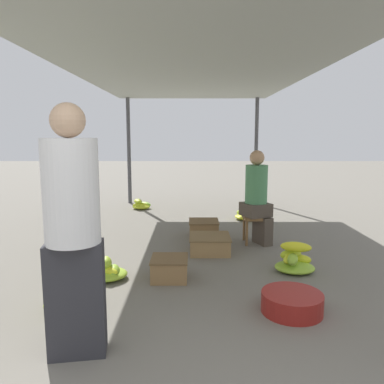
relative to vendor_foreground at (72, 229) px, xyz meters
The scene contains 15 objects.
canopy_post_back_left 5.85m from the vendor_foreground, 95.88° to the left, with size 0.08×0.08×2.28m, color #4C4C51.
canopy_post_back_right 6.21m from the vendor_foreground, 69.48° to the left, with size 0.08×0.08×2.28m, color #4C4C51.
canopy_tarp 3.28m from the vendor_foreground, 74.53° to the left, with size 3.17×6.33×0.04m, color #9EA399.
vendor_foreground is the anchor object (origin of this frame).
stool 3.19m from the vendor_foreground, 58.19° to the left, with size 0.34×0.34×0.38m.
vendor_seated 3.15m from the vendor_foreground, 57.86° to the left, with size 0.45×0.45×1.28m.
basin_black 1.90m from the vendor_foreground, 20.35° to the left, with size 0.51×0.51×0.17m.
banana_pile_left_0 1.06m from the vendor_foreground, 112.73° to the left, with size 0.46×0.51×0.25m.
banana_pile_left_1 1.56m from the vendor_foreground, 95.80° to the left, with size 0.49×0.41×0.24m.
banana_pile_left_2 5.18m from the vendor_foreground, 92.84° to the left, with size 0.40×0.38×0.21m.
banana_pile_right_0 4.57m from the vendor_foreground, 66.77° to the left, with size 0.49×0.57×0.24m.
banana_pile_right_1 2.57m from the vendor_foreground, 39.38° to the left, with size 0.44×0.41×0.34m.
crate_near 1.64m from the vendor_foreground, 67.95° to the left, with size 0.38×0.38×0.23m.
crate_mid 3.25m from the vendor_foreground, 72.47° to the left, with size 0.43×0.43×0.24m.
crate_far 2.58m from the vendor_foreground, 65.96° to the left, with size 0.52×0.52×0.22m.
Camera 1 is at (-0.01, -1.96, 1.48)m, focal length 35.00 mm.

